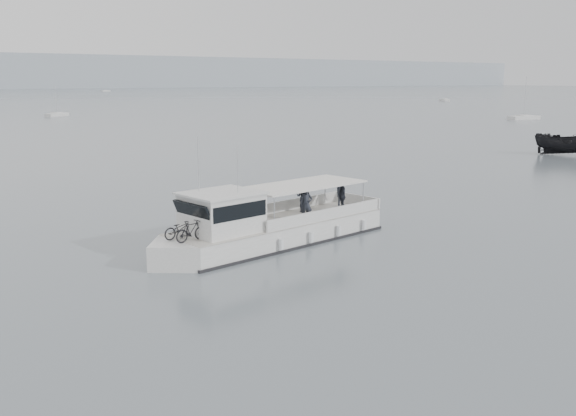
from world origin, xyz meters
TOP-DOWN VIEW (x-y plane):
  - ground at (0.00, 0.00)m, footprint 1400.00×1400.00m
  - tour_boat at (-5.66, -2.01)m, footprint 13.00×4.79m
  - dark_motorboat at (39.44, 11.06)m, footprint 5.41×6.37m

SIDE VIEW (x-z plane):
  - ground at x=0.00m, z-range 0.00..0.00m
  - tour_boat at x=-5.66m, z-range -1.82..3.59m
  - dark_motorboat at x=39.44m, z-range 0.00..2.37m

